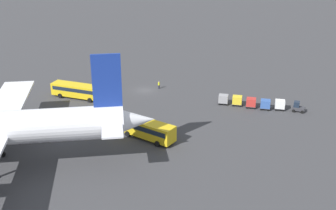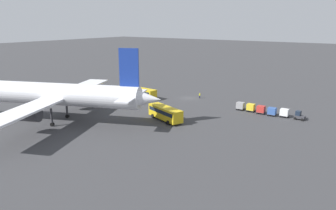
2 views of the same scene
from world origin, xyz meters
The scene contains 10 objects.
ground_plane centered at (0.00, 0.00, 0.00)m, with size 600.00×600.00×0.00m, color #38383A.
shuttle_bus_near centered at (12.58, 7.92, 1.82)m, with size 12.08×4.19×3.01m.
shuttle_bus_far centered at (-7.47, 22.73, 1.92)m, with size 10.84×6.37×3.21m.
baggage_tug centered at (-33.31, 4.05, 0.94)m, with size 2.53×1.86×2.10m.
worker_person centered at (-2.84, -1.95, 0.87)m, with size 0.38×0.38×1.74m.
cargo_cart_white centered at (-29.82, 4.04, 1.19)m, with size 2.04×1.74×2.06m.
cargo_cart_blue centered at (-26.96, 4.59, 1.19)m, with size 2.04×1.74×2.06m.
cargo_cart_red centered at (-24.10, 4.38, 1.19)m, with size 2.04×1.74×2.06m.
cargo_cart_yellow centered at (-21.24, 3.89, 1.19)m, with size 2.04×1.74×2.06m.
cargo_cart_grey centered at (-18.37, 3.87, 1.19)m, with size 2.04×1.74×2.06m.
Camera 1 is at (-27.13, 85.58, 33.60)m, focal length 45.00 mm.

